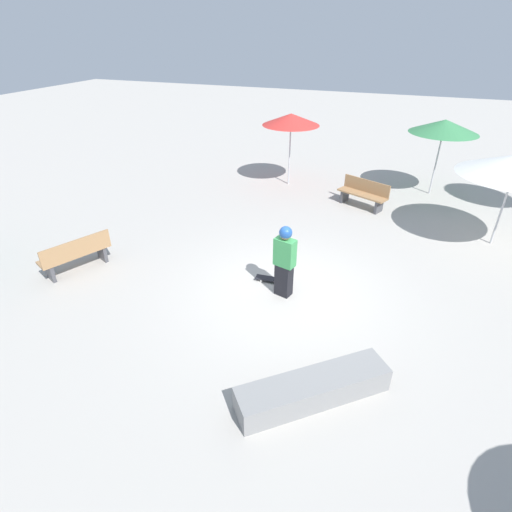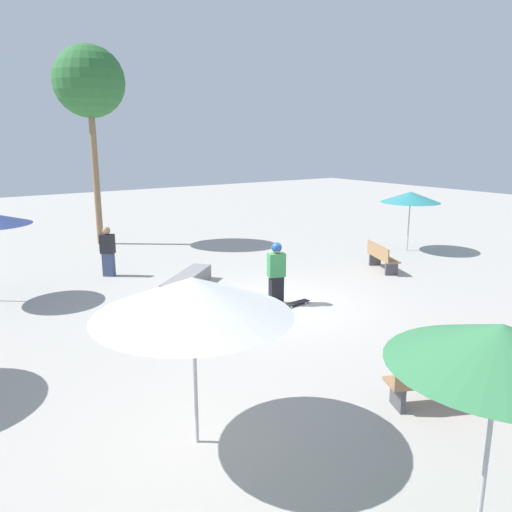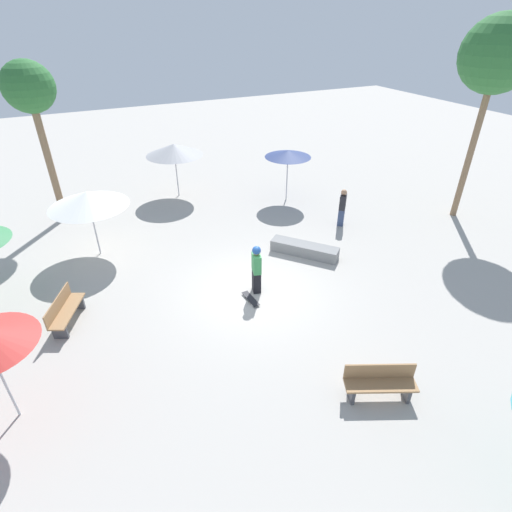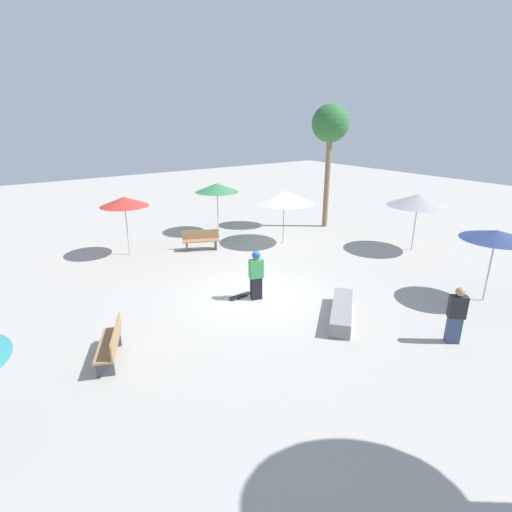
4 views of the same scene
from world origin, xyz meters
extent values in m
plane|color=#ADA8A0|center=(0.00, 0.00, 0.00)|extent=(60.00, 60.00, 0.00)
cube|color=black|center=(-0.09, 0.07, 0.36)|extent=(0.32, 0.38, 0.73)
cube|color=#388C4C|center=(-0.09, 0.07, 1.03)|extent=(0.34, 0.48, 0.60)
sphere|color=tan|center=(-0.09, 0.07, 1.45)|extent=(0.24, 0.24, 0.24)
sphere|color=#1E478C|center=(-0.09, 0.07, 1.48)|extent=(0.27, 0.27, 0.27)
cube|color=black|center=(0.27, 0.43, 0.06)|extent=(0.25, 0.81, 0.02)
cylinder|color=silver|center=(0.17, 0.67, 0.03)|extent=(0.03, 0.06, 0.05)
cylinder|color=silver|center=(0.34, 0.68, 0.03)|extent=(0.03, 0.06, 0.05)
cylinder|color=silver|center=(0.21, 0.18, 0.03)|extent=(0.03, 0.06, 0.05)
cylinder|color=silver|center=(0.38, 0.19, 0.03)|extent=(0.03, 0.06, 0.05)
cube|color=gray|center=(-2.60, -1.18, 0.21)|extent=(2.01, 2.21, 0.42)
cube|color=#47474C|center=(-1.41, 5.19, 0.20)|extent=(0.24, 0.39, 0.40)
cube|color=#47474C|center=(-0.27, 4.67, 0.20)|extent=(0.24, 0.39, 0.40)
cube|color=#9E754C|center=(-0.84, 4.93, 0.42)|extent=(1.64, 1.06, 0.05)
cube|color=#9E754C|center=(-0.92, 4.75, 0.65)|extent=(1.47, 0.70, 0.40)
cube|color=#47474C|center=(5.04, -1.41, 0.20)|extent=(0.39, 0.24, 0.40)
cube|color=#47474C|center=(5.56, -0.28, 0.20)|extent=(0.39, 0.24, 0.40)
cube|color=#9E754C|center=(5.30, -0.85, 0.42)|extent=(1.07, 1.64, 0.05)
cube|color=#9E754C|center=(5.48, -0.93, 0.65)|extent=(0.71, 1.47, 0.40)
cylinder|color=#B7B7BC|center=(-2.25, 7.88, 1.04)|extent=(0.05, 0.05, 2.09)
cone|color=teal|center=(-2.25, 7.88, 2.03)|extent=(2.18, 2.18, 0.40)
cylinder|color=#B7B7BC|center=(4.05, -4.43, 1.11)|extent=(0.05, 0.05, 2.21)
cone|color=white|center=(4.05, -4.43, 2.13)|extent=(2.66, 2.66, 0.52)
cylinder|color=#B7B7BC|center=(7.33, -2.90, 1.16)|extent=(0.05, 0.05, 2.31)
cone|color=#387F4C|center=(7.33, -2.90, 2.25)|extent=(2.14, 2.14, 0.42)
cylinder|color=#896B4C|center=(-10.13, -1.22, 2.91)|extent=(0.25, 0.25, 5.81)
sphere|color=#2D6B33|center=(-10.13, -1.22, 6.21)|extent=(2.67, 2.67, 2.67)
cube|color=#38476B|center=(-5.17, -2.55, 0.36)|extent=(0.39, 0.40, 0.72)
cube|color=#232328|center=(-5.17, -2.55, 1.01)|extent=(0.46, 0.47, 0.59)
sphere|color=tan|center=(-5.17, -2.55, 1.42)|extent=(0.23, 0.23, 0.23)
camera|label=1|loc=(-6.90, -1.85, 5.06)|focal=28.00mm
camera|label=2|loc=(9.61, -7.29, 4.15)|focal=35.00mm
camera|label=3|loc=(4.27, 9.19, 7.55)|focal=28.00mm
camera|label=4|loc=(-9.57, 6.86, 5.57)|focal=28.00mm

